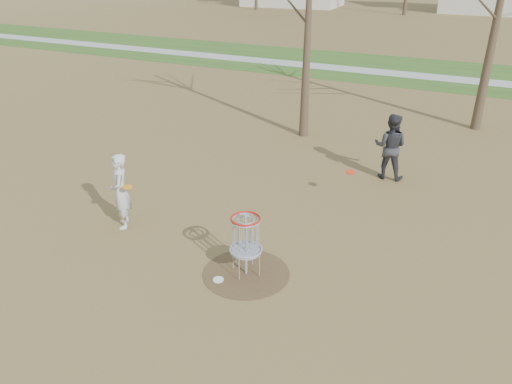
# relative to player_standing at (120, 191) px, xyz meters

# --- Properties ---
(ground) EXTENTS (160.00, 160.00, 0.00)m
(ground) POSITION_rel_player_standing_xyz_m (3.53, -0.50, -0.92)
(ground) COLOR brown
(ground) RESTS_ON ground
(green_band) EXTENTS (160.00, 8.00, 0.01)m
(green_band) POSITION_rel_player_standing_xyz_m (3.53, 20.50, -0.91)
(green_band) COLOR #2D5119
(green_band) RESTS_ON ground
(footpath) EXTENTS (160.00, 1.50, 0.01)m
(footpath) POSITION_rel_player_standing_xyz_m (3.53, 19.50, -0.90)
(footpath) COLOR #9E9E99
(footpath) RESTS_ON green_band
(dirt_circle) EXTENTS (1.80, 1.80, 0.01)m
(dirt_circle) POSITION_rel_player_standing_xyz_m (3.53, -0.50, -0.91)
(dirt_circle) COLOR #47331E
(dirt_circle) RESTS_ON ground
(player_standing) EXTENTS (0.75, 0.80, 1.83)m
(player_standing) POSITION_rel_player_standing_xyz_m (0.00, 0.00, 0.00)
(player_standing) COLOR silver
(player_standing) RESTS_ON ground
(player_throwing) EXTENTS (0.95, 0.75, 1.91)m
(player_throwing) POSITION_rel_player_standing_xyz_m (5.05, 5.61, 0.04)
(player_throwing) COLOR #2F2F34
(player_throwing) RESTS_ON ground
(disc_grounded) EXTENTS (0.22, 0.22, 0.02)m
(disc_grounded) POSITION_rel_player_standing_xyz_m (3.14, -0.96, -0.90)
(disc_grounded) COLOR white
(disc_grounded) RESTS_ON dirt_circle
(discs_in_play) EXTENTS (4.35, 3.95, 0.35)m
(discs_in_play) POSITION_rel_player_standing_xyz_m (2.51, 1.81, 0.08)
(discs_in_play) COLOR #F92C0D
(discs_in_play) RESTS_ON ground
(disc_golf_basket) EXTENTS (0.64, 0.64, 1.35)m
(disc_golf_basket) POSITION_rel_player_standing_xyz_m (3.53, -0.50, -0.00)
(disc_golf_basket) COLOR #9EA3AD
(disc_golf_basket) RESTS_ON ground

